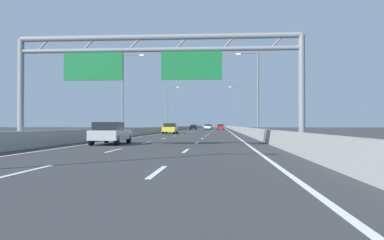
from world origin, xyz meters
TOP-DOWN VIEW (x-y plane):
  - ground_plane at (0.00, 100.00)m, footprint 260.00×260.00m
  - lane_dash_left_1 at (-1.80, 12.50)m, footprint 0.16×3.00m
  - lane_dash_left_2 at (-1.80, 21.50)m, footprint 0.16×3.00m
  - lane_dash_left_3 at (-1.80, 30.50)m, footprint 0.16×3.00m
  - lane_dash_left_4 at (-1.80, 39.50)m, footprint 0.16×3.00m
  - lane_dash_left_5 at (-1.80, 48.50)m, footprint 0.16×3.00m
  - lane_dash_left_6 at (-1.80, 57.50)m, footprint 0.16×3.00m
  - lane_dash_left_7 at (-1.80, 66.50)m, footprint 0.16×3.00m
  - lane_dash_left_8 at (-1.80, 75.50)m, footprint 0.16×3.00m
  - lane_dash_left_9 at (-1.80, 84.50)m, footprint 0.16×3.00m
  - lane_dash_left_10 at (-1.80, 93.50)m, footprint 0.16×3.00m
  - lane_dash_left_11 at (-1.80, 102.50)m, footprint 0.16×3.00m
  - lane_dash_left_12 at (-1.80, 111.50)m, footprint 0.16×3.00m
  - lane_dash_left_13 at (-1.80, 120.50)m, footprint 0.16×3.00m
  - lane_dash_left_14 at (-1.80, 129.50)m, footprint 0.16×3.00m
  - lane_dash_left_15 at (-1.80, 138.50)m, footprint 0.16×3.00m
  - lane_dash_left_16 at (-1.80, 147.50)m, footprint 0.16×3.00m
  - lane_dash_left_17 at (-1.80, 156.50)m, footprint 0.16×3.00m
  - lane_dash_right_1 at (1.80, 12.50)m, footprint 0.16×3.00m
  - lane_dash_right_2 at (1.80, 21.50)m, footprint 0.16×3.00m
  - lane_dash_right_3 at (1.80, 30.50)m, footprint 0.16×3.00m
  - lane_dash_right_4 at (1.80, 39.50)m, footprint 0.16×3.00m
  - lane_dash_right_5 at (1.80, 48.50)m, footprint 0.16×3.00m
  - lane_dash_right_6 at (1.80, 57.50)m, footprint 0.16×3.00m
  - lane_dash_right_7 at (1.80, 66.50)m, footprint 0.16×3.00m
  - lane_dash_right_8 at (1.80, 75.50)m, footprint 0.16×3.00m
  - lane_dash_right_9 at (1.80, 84.50)m, footprint 0.16×3.00m
  - lane_dash_right_10 at (1.80, 93.50)m, footprint 0.16×3.00m
  - lane_dash_right_11 at (1.80, 102.50)m, footprint 0.16×3.00m
  - lane_dash_right_12 at (1.80, 111.50)m, footprint 0.16×3.00m
  - lane_dash_right_13 at (1.80, 120.50)m, footprint 0.16×3.00m
  - lane_dash_right_14 at (1.80, 129.50)m, footprint 0.16×3.00m
  - lane_dash_right_15 at (1.80, 138.50)m, footprint 0.16×3.00m
  - lane_dash_right_16 at (1.80, 147.50)m, footprint 0.16×3.00m
  - lane_dash_right_17 at (1.80, 156.50)m, footprint 0.16×3.00m
  - edge_line_left at (-5.25, 88.00)m, footprint 0.16×176.00m
  - edge_line_right at (5.25, 88.00)m, footprint 0.16×176.00m
  - barrier_left at (-6.90, 110.00)m, footprint 0.45×220.00m
  - barrier_right at (6.90, 110.00)m, footprint 0.45×220.00m
  - sign_gantry at (-0.21, 24.13)m, footprint 16.23×0.36m
  - streetlamp_left_mid at (-7.47, 47.48)m, footprint 2.58×0.28m
  - streetlamp_right_mid at (7.47, 47.48)m, footprint 2.58×0.28m
  - streetlamp_left_far at (-7.47, 86.98)m, footprint 2.58×0.28m
  - streetlamp_right_far at (7.47, 86.98)m, footprint 2.58×0.28m
  - green_car at (0.18, 124.34)m, footprint 1.77×4.54m
  - black_car at (-3.58, 108.21)m, footprint 1.83×4.12m
  - white_car at (-0.19, 118.19)m, footprint 1.77×4.68m
  - red_car at (3.48, 112.66)m, footprint 1.89×4.66m
  - silver_car at (-3.68, 27.72)m, footprint 1.81×4.41m
  - yellow_car at (-3.84, 60.63)m, footprint 1.84×4.54m

SIDE VIEW (x-z plane):
  - ground_plane at x=0.00m, z-range 0.00..0.00m
  - lane_dash_left_1 at x=-1.80m, z-range 0.00..0.01m
  - lane_dash_left_2 at x=-1.80m, z-range 0.00..0.01m
  - lane_dash_left_3 at x=-1.80m, z-range 0.00..0.01m
  - lane_dash_left_4 at x=-1.80m, z-range 0.00..0.01m
  - lane_dash_left_5 at x=-1.80m, z-range 0.00..0.01m
  - lane_dash_left_6 at x=-1.80m, z-range 0.00..0.01m
  - lane_dash_left_7 at x=-1.80m, z-range 0.00..0.01m
  - lane_dash_left_8 at x=-1.80m, z-range 0.00..0.01m
  - lane_dash_left_9 at x=-1.80m, z-range 0.00..0.01m
  - lane_dash_left_10 at x=-1.80m, z-range 0.00..0.01m
  - lane_dash_left_11 at x=-1.80m, z-range 0.00..0.01m
  - lane_dash_left_12 at x=-1.80m, z-range 0.00..0.01m
  - lane_dash_left_13 at x=-1.80m, z-range 0.00..0.01m
  - lane_dash_left_14 at x=-1.80m, z-range 0.00..0.01m
  - lane_dash_left_15 at x=-1.80m, z-range 0.00..0.01m
  - lane_dash_left_16 at x=-1.80m, z-range 0.00..0.01m
  - lane_dash_left_17 at x=-1.80m, z-range 0.00..0.01m
  - lane_dash_right_1 at x=1.80m, z-range 0.00..0.01m
  - lane_dash_right_2 at x=1.80m, z-range 0.00..0.01m
  - lane_dash_right_3 at x=1.80m, z-range 0.00..0.01m
  - lane_dash_right_4 at x=1.80m, z-range 0.00..0.01m
  - lane_dash_right_5 at x=1.80m, z-range 0.00..0.01m
  - lane_dash_right_6 at x=1.80m, z-range 0.00..0.01m
  - lane_dash_right_7 at x=1.80m, z-range 0.00..0.01m
  - lane_dash_right_8 at x=1.80m, z-range 0.00..0.01m
  - lane_dash_right_9 at x=1.80m, z-range 0.00..0.01m
  - lane_dash_right_10 at x=1.80m, z-range 0.00..0.01m
  - lane_dash_right_11 at x=1.80m, z-range 0.00..0.01m
  - lane_dash_right_12 at x=1.80m, z-range 0.00..0.01m
  - lane_dash_right_13 at x=1.80m, z-range 0.00..0.01m
  - lane_dash_right_14 at x=1.80m, z-range 0.00..0.01m
  - lane_dash_right_15 at x=1.80m, z-range 0.00..0.01m
  - lane_dash_right_16 at x=1.80m, z-range 0.00..0.01m
  - lane_dash_right_17 at x=1.80m, z-range 0.00..0.01m
  - edge_line_left at x=-5.25m, z-range 0.00..0.01m
  - edge_line_right at x=5.25m, z-range 0.00..0.01m
  - barrier_left at x=-6.90m, z-range 0.00..0.95m
  - barrier_right at x=6.90m, z-range 0.00..0.95m
  - black_car at x=-3.58m, z-range 0.03..1.40m
  - green_car at x=0.18m, z-range 0.02..1.44m
  - silver_car at x=-3.68m, z-range 0.02..1.47m
  - red_car at x=3.48m, z-range 0.02..1.50m
  - white_car at x=-0.19m, z-range 0.02..1.54m
  - yellow_car at x=-3.84m, z-range 0.02..1.55m
  - sign_gantry at x=-0.21m, z-range 1.63..7.99m
  - streetlamp_left_mid at x=-7.47m, z-range 0.65..10.15m
  - streetlamp_right_mid at x=7.47m, z-range 0.65..10.15m
  - streetlamp_left_far at x=-7.47m, z-range 0.65..10.15m
  - streetlamp_right_far at x=7.47m, z-range 0.65..10.15m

